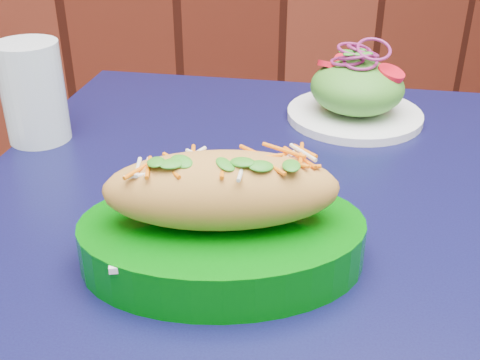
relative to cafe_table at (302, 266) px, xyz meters
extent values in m
cube|color=black|center=(0.00, 0.00, 0.07)|extent=(1.06, 1.06, 0.03)
cylinder|color=black|center=(-0.16, 0.44, -0.30)|extent=(0.04, 0.04, 0.72)
cube|color=white|center=(-0.12, -0.09, 0.13)|extent=(0.21, 0.14, 0.01)
ellipsoid|color=gold|center=(-0.12, -0.09, 0.17)|extent=(0.23, 0.13, 0.07)
cylinder|color=white|center=(0.15, 0.21, 0.09)|extent=(0.20, 0.20, 0.01)
ellipsoid|color=#4C992D|center=(0.15, 0.21, 0.14)|extent=(0.13, 0.13, 0.07)
cylinder|color=red|center=(0.19, 0.18, 0.17)|extent=(0.04, 0.04, 0.01)
cylinder|color=red|center=(0.12, 0.24, 0.17)|extent=(0.04, 0.04, 0.01)
cylinder|color=red|center=(0.15, 0.25, 0.17)|extent=(0.04, 0.04, 0.01)
torus|color=#841C5E|center=(0.15, 0.21, 0.18)|extent=(0.05, 0.05, 0.00)
torus|color=#841C5E|center=(0.15, 0.21, 0.18)|extent=(0.05, 0.05, 0.00)
torus|color=#841C5E|center=(0.15, 0.21, 0.19)|extent=(0.05, 0.05, 0.00)
torus|color=#841C5E|center=(0.15, 0.21, 0.19)|extent=(0.05, 0.05, 0.00)
torus|color=#841C5E|center=(0.15, 0.21, 0.19)|extent=(0.05, 0.05, 0.00)
torus|color=#841C5E|center=(0.15, 0.21, 0.20)|extent=(0.05, 0.05, 0.00)
cylinder|color=silver|center=(-0.29, 0.25, 0.15)|extent=(0.08, 0.08, 0.13)
camera|label=1|loc=(-0.22, -0.54, 0.44)|focal=45.00mm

